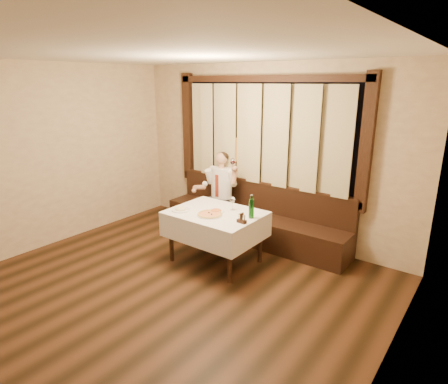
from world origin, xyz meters
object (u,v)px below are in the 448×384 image
Objects in this scene: dining_table at (215,219)px; pasta_cream at (181,208)px; seated_man at (219,187)px; cruet_caddy at (242,219)px; pizza at (210,214)px; pasta_red at (216,210)px; banquette at (254,221)px; green_bottle at (251,208)px.

pasta_cream is at bearing -150.21° from dining_table.
cruet_caddy is at bearing -41.79° from seated_man.
pizza is (0.02, -0.16, 0.12)m from dining_table.
cruet_caddy is at bearing -14.15° from pasta_red.
seated_man is (-0.68, 1.09, 0.03)m from pizza.
pasta_red is 0.54m from cruet_caddy.
pasta_red reaches higher than dining_table.
banquette is at bearing 119.61° from cruet_caddy.
pasta_red is at bearing -54.48° from seated_man.
dining_table is 0.59m from green_bottle.
pasta_cream reaches higher than dining_table.
seated_man reaches higher than dining_table.
pizza is 0.16m from pasta_red.
banquette is 2.32× the size of seated_man.
cruet_caddy reaches higher than dining_table.
pasta_red is 1.76× the size of cruet_caddy.
banquette reaches higher than pizza.
pasta_red is 0.50m from pasta_cream.
dining_table is at bearing 171.53° from cruet_caddy.
dining_table is (0.00, -1.02, 0.34)m from banquette.
banquette is 2.52× the size of dining_table.
pizza is at bearing -88.81° from banquette.
pasta_red is 0.91× the size of pasta_cream.
cruet_caddy is at bearing -13.31° from dining_table.
green_bottle is 2.39× the size of cruet_caddy.
green_bottle is at bearing 10.16° from pasta_red.
banquette is at bearing 90.00° from dining_table.
seated_man is (-1.19, 1.06, 0.00)m from cruet_caddy.
banquette is 1.42m from pasta_cream.
green_bottle is at bearing 94.85° from cruet_caddy.
pasta_red is (-0.02, 0.16, 0.02)m from pizza.
dining_table is 0.92× the size of seated_man.
pizza is 0.51m from cruet_caddy.
pasta_cream is at bearing -108.62° from banquette.
dining_table is 0.14m from pasta_red.
cruet_caddy is at bearing 3.41° from pizza.
dining_table is 3.61× the size of pizza.
cruet_caddy is at bearing -65.23° from banquette.
banquette reaches higher than pasta_cream.
seated_man reaches higher than green_bottle.
banquette is 1.21m from green_bottle.
pasta_cream is at bearing -168.85° from pizza.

